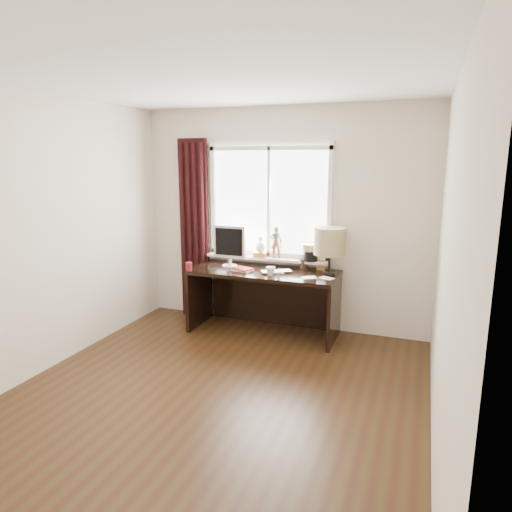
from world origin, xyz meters
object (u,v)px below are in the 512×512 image
at_px(laptop, 276,272).
at_px(desk, 266,289).
at_px(red_cup, 189,266).
at_px(mug, 270,271).
at_px(monitor, 230,243).
at_px(table_lamp, 330,242).

height_order(laptop, desk, laptop).
bearing_deg(red_cup, mug, 7.29).
bearing_deg(desk, red_cup, -153.62).
bearing_deg(red_cup, monitor, 44.55).
height_order(red_cup, table_lamp, table_lamp).
xyz_separation_m(laptop, red_cup, (-0.97, -0.25, 0.04)).
relative_size(desk, table_lamp, 3.27).
height_order(laptop, mug, mug).
bearing_deg(laptop, desk, 106.88).
bearing_deg(monitor, laptop, -9.42).
height_order(desk, table_lamp, table_lamp).
xyz_separation_m(mug, table_lamp, (0.59, 0.28, 0.31)).
bearing_deg(mug, laptop, 77.97).
height_order(red_cup, monitor, monitor).
distance_m(red_cup, monitor, 0.55).
height_order(mug, table_lamp, table_lamp).
distance_m(desk, monitor, 0.69).
bearing_deg(mug, desk, 117.72).
distance_m(mug, monitor, 0.67).
height_order(mug, desk, mug).
relative_size(laptop, mug, 3.35).
height_order(laptop, table_lamp, table_lamp).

